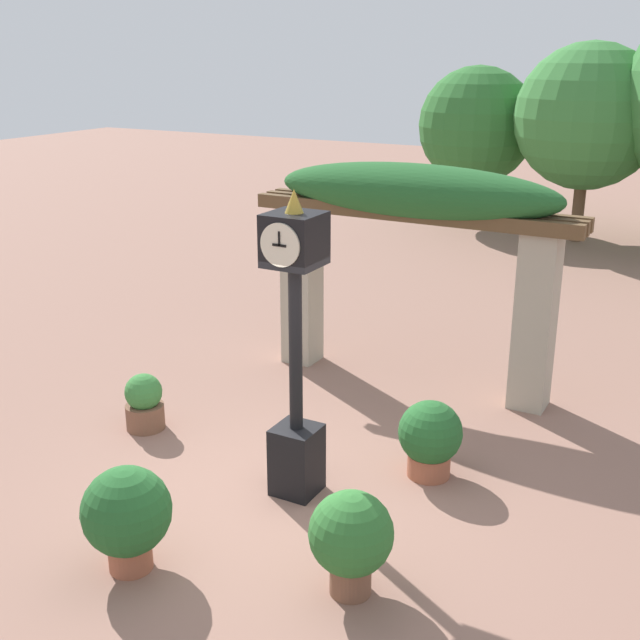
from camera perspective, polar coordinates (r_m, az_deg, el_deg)
ground_plane at (r=8.43m, az=-3.27°, el=-12.61°), size 60.00×60.00×0.00m
pedestal_clock at (r=7.89m, az=-1.74°, el=-2.49°), size 0.50×0.55×3.16m
pergola at (r=10.55m, az=6.66°, el=7.11°), size 4.42×1.06×2.99m
potted_plant_near_left at (r=9.92m, az=-12.39°, el=-5.74°), size 0.47×0.47×0.70m
potted_plant_near_right at (r=7.35m, az=-13.57°, el=-13.29°), size 0.79×0.79×0.97m
potted_plant_far_left at (r=6.89m, az=2.22°, el=-15.20°), size 0.72×0.72×0.94m
potted_plant_far_right at (r=8.70m, az=7.84°, el=-8.24°), size 0.69×0.69×0.86m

